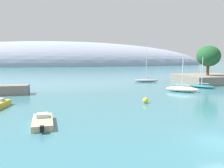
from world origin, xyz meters
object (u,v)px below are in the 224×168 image
Objects in this scene: sailboat_red_end_of_line at (200,81)px; mooring_buoy_yellow at (146,100)px; sailboat_teal_mid_mooring at (202,86)px; sailboat_white_outer_mooring at (182,89)px; motorboat_sand_foreground at (43,121)px; tree_clump_shore at (208,56)px; sailboat_grey_near_shore at (146,80)px.

sailboat_red_end_of_line is 32.11m from mooring_buoy_yellow.
sailboat_white_outer_mooring is at bearing 85.87° from sailboat_teal_mid_mooring.
sailboat_red_end_of_line reaches higher than motorboat_sand_foreground.
sailboat_red_end_of_line is at bearing 133.35° from tree_clump_shore.
motorboat_sand_foreground is (-25.20, -36.10, -0.17)m from sailboat_grey_near_shore.
tree_clump_shore is 0.75× the size of sailboat_grey_near_shore.
sailboat_grey_near_shore reaches higher than tree_clump_shore.
sailboat_grey_near_shore is 16.45m from sailboat_teal_mid_mooring.
mooring_buoy_yellow is at bearing 91.21° from sailboat_teal_mid_mooring.
tree_clump_shore reaches higher than motorboat_sand_foreground.
motorboat_sand_foreground is at bearing -150.34° from mooring_buoy_yellow.
sailboat_teal_mid_mooring is 8.57m from sailboat_white_outer_mooring.
motorboat_sand_foreground is at bearing -0.66° from sailboat_red_end_of_line.
sailboat_teal_mid_mooring is 0.95× the size of sailboat_white_outer_mooring.
sailboat_white_outer_mooring is 8.72× the size of mooring_buoy_yellow.
sailboat_teal_mid_mooring is at bearing -112.28° from sailboat_white_outer_mooring.
tree_clump_shore is 9.24× the size of mooring_buoy_yellow.
sailboat_red_end_of_line is at bearing 42.11° from mooring_buoy_yellow.
tree_clump_shore is 1.06× the size of sailboat_white_outer_mooring.
sailboat_white_outer_mooring reaches higher than motorboat_sand_foreground.
sailboat_red_end_of_line is 48.29m from motorboat_sand_foreground.
mooring_buoy_yellow is at bearing -140.95° from tree_clump_shore.
sailboat_white_outer_mooring is at bearing 6.22° from sailboat_red_end_of_line.
sailboat_grey_near_shore is 1.49× the size of sailboat_teal_mid_mooring.
mooring_buoy_yellow is at bearing 80.71° from sailboat_grey_near_shore.
tree_clump_shore is 48.97m from motorboat_sand_foreground.
sailboat_red_end_of_line is at bearing 165.52° from sailboat_grey_near_shore.
sailboat_grey_near_shore is at bearing 151.38° from tree_clump_shore.
sailboat_red_end_of_line is at bearing -97.92° from sailboat_white_outer_mooring.
motorboat_sand_foreground is at bearing -144.12° from tree_clump_shore.
sailboat_grey_near_shore reaches higher than motorboat_sand_foreground.
mooring_buoy_yellow is (-25.00, -20.28, -6.79)m from tree_clump_shore.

